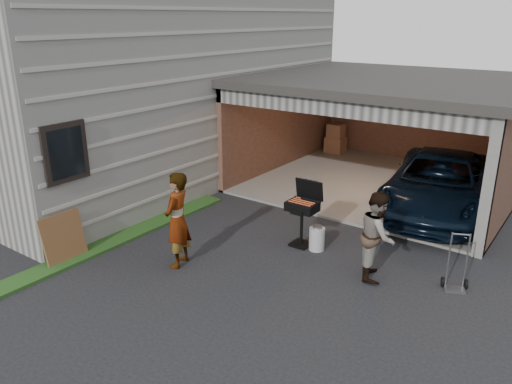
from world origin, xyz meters
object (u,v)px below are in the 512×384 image
(minivan, at_px, (439,186))
(bbq_grill, at_px, (303,208))
(man, at_px, (377,235))
(hand_truck, at_px, (455,278))
(woman, at_px, (177,220))
(propane_tank, at_px, (317,239))
(plywood_panel, at_px, (63,238))

(minivan, distance_m, bbq_grill, 3.74)
(man, bearing_deg, hand_truck, -95.50)
(woman, bearing_deg, man, 101.12)
(propane_tank, bearing_deg, man, -14.05)
(man, distance_m, bbq_grill, 1.74)
(plywood_panel, bearing_deg, propane_tank, 41.43)
(woman, relative_size, propane_tank, 3.88)
(bbq_grill, relative_size, plywood_panel, 1.41)
(plywood_panel, bearing_deg, bbq_grill, 44.55)
(minivan, distance_m, hand_truck, 3.62)
(minivan, relative_size, woman, 2.64)
(man, bearing_deg, plywood_panel, 97.40)
(minivan, bearing_deg, plywood_panel, -135.83)
(minivan, bearing_deg, propane_tank, -120.02)
(man, relative_size, bbq_grill, 1.20)
(woman, relative_size, man, 1.13)
(bbq_grill, distance_m, hand_truck, 3.03)
(minivan, bearing_deg, bbq_grill, -125.14)
(minivan, distance_m, plywood_panel, 8.17)
(minivan, xyz_separation_m, bbq_grill, (-1.64, -3.36, 0.13))
(woman, distance_m, bbq_grill, 2.49)
(man, relative_size, propane_tank, 3.44)
(man, distance_m, propane_tank, 1.50)
(minivan, height_order, man, man)
(bbq_grill, xyz_separation_m, plywood_panel, (-3.24, -3.19, -0.32))
(minivan, height_order, propane_tank, minivan)
(minivan, relative_size, man, 2.98)
(woman, relative_size, bbq_grill, 1.35)
(propane_tank, height_order, plywood_panel, plywood_panel)
(hand_truck, bearing_deg, woman, -178.13)
(man, xyz_separation_m, hand_truck, (1.27, 0.39, -0.59))
(woman, xyz_separation_m, propane_tank, (1.75, 2.03, -0.66))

